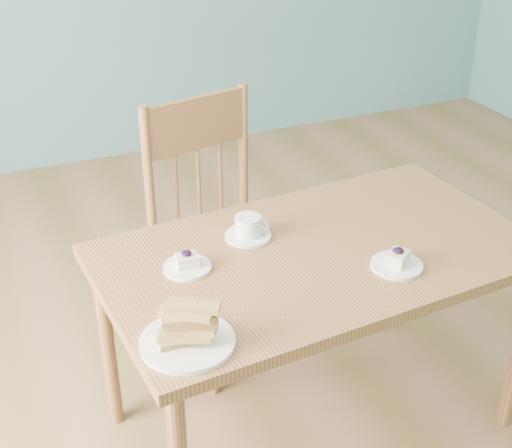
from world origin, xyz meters
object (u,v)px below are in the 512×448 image
(biscotti_plate, at_px, (187,330))
(cheesecake_plate_near, at_px, (397,262))
(coffee_cup, at_px, (249,229))
(dining_table, at_px, (317,269))
(dining_chair, at_px, (221,231))
(cheesecake_plate_far, at_px, (187,264))

(biscotti_plate, bearing_deg, cheesecake_plate_near, 7.88)
(coffee_cup, relative_size, biscotti_plate, 0.61)
(dining_table, bearing_deg, dining_chair, 97.92)
(biscotti_plate, bearing_deg, dining_table, 27.89)
(biscotti_plate, bearing_deg, coffee_cup, 50.94)
(dining_table, relative_size, cheesecake_plate_near, 8.90)
(dining_chair, distance_m, cheesecake_plate_far, 0.57)
(dining_table, height_order, coffee_cup, coffee_cup)
(coffee_cup, height_order, biscotti_plate, biscotti_plate)
(dining_chair, height_order, biscotti_plate, dining_chair)
(dining_chair, bearing_deg, dining_table, -90.32)
(cheesecake_plate_near, distance_m, cheesecake_plate_far, 0.59)
(dining_table, distance_m, biscotti_plate, 0.56)
(dining_table, distance_m, cheesecake_plate_near, 0.25)
(dining_table, relative_size, dining_chair, 1.36)
(dining_table, xyz_separation_m, biscotti_plate, (-0.49, -0.26, 0.11))
(dining_table, xyz_separation_m, cheesecake_plate_far, (-0.38, 0.06, 0.08))
(dining_chair, relative_size, coffee_cup, 6.88)
(dining_chair, distance_m, biscotti_plate, 0.89)
(dining_chair, relative_size, biscotti_plate, 4.16)
(dining_chair, xyz_separation_m, cheesecake_plate_far, (-0.27, -0.46, 0.20))
(dining_chair, relative_size, cheesecake_plate_far, 7.07)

